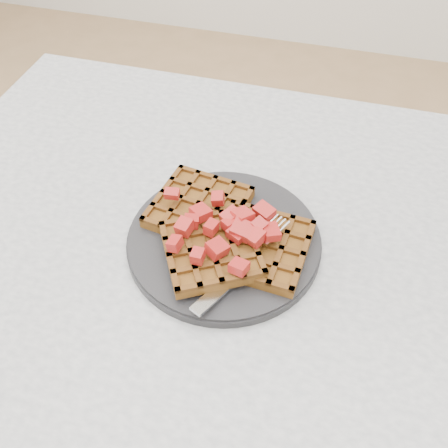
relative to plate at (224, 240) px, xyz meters
name	(u,v)px	position (x,y,z in m)	size (l,w,h in m)	color
table	(304,322)	(0.12, -0.02, -0.12)	(1.20, 0.80, 0.75)	silver
plate	(224,240)	(0.00, 0.00, 0.00)	(0.26, 0.26, 0.02)	black
waffles	(223,233)	(0.00, 0.00, 0.02)	(0.22, 0.22, 0.03)	brown
strawberry_pile	(224,217)	(0.00, 0.00, 0.05)	(0.15, 0.15, 0.02)	maroon
fork	(248,262)	(0.04, -0.04, 0.02)	(0.02, 0.18, 0.02)	silver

